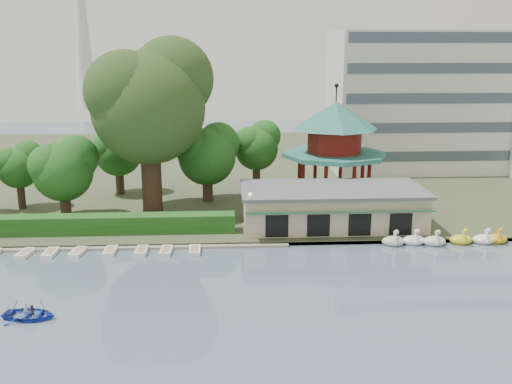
{
  "coord_description": "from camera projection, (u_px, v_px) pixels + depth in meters",
  "views": [
    {
      "loc": [
        -0.73,
        -33.69,
        18.27
      ],
      "look_at": [
        2.0,
        18.0,
        5.0
      ],
      "focal_mm": 40.0,
      "sensor_mm": 36.0,
      "label": 1
    }
  ],
  "objects": [
    {
      "name": "office_building",
      "position": [
        453.0,
        106.0,
        83.81
      ],
      "size": [
        38.0,
        18.0,
        20.0
      ],
      "color": "silver",
      "rests_on": "shore"
    },
    {
      "name": "lamp_post",
      "position": [
        250.0,
        206.0,
        54.79
      ],
      "size": [
        0.36,
        0.36,
        4.28
      ],
      "color": "black",
      "rests_on": "shore"
    },
    {
      "name": "small_trees",
      "position": [
        118.0,
        157.0,
        65.01
      ],
      "size": [
        39.11,
        16.15,
        9.24
      ],
      "color": "#3A281C",
      "rests_on": "shore"
    },
    {
      "name": "big_tree",
      "position": [
        150.0,
        99.0,
        60.79
      ],
      "size": [
        13.4,
        12.49,
        19.02
      ],
      "color": "#3A281C",
      "rests_on": "shore"
    },
    {
      "name": "embankment",
      "position": [
        235.0,
        244.0,
        53.86
      ],
      "size": [
        220.0,
        0.6,
        0.3
      ],
      "primitive_type": "cube",
      "color": "gray",
      "rests_on": "ground"
    },
    {
      "name": "dock",
      "position": [
        107.0,
        247.0,
        53.15
      ],
      "size": [
        34.0,
        1.6,
        0.24
      ],
      "primitive_type": "cube",
      "color": "gray",
      "rests_on": "ground"
    },
    {
      "name": "ground_plane",
      "position": [
        240.0,
        335.0,
        37.16
      ],
      "size": [
        220.0,
        220.0,
        0.0
      ],
      "primitive_type": "plane",
      "color": "slate",
      "rests_on": "ground"
    },
    {
      "name": "boathouse",
      "position": [
        332.0,
        206.0,
        58.34
      ],
      "size": [
        18.6,
        9.39,
        3.9
      ],
      "color": "#C5B193",
      "rests_on": "shore"
    },
    {
      "name": "shore",
      "position": [
        231.0,
        168.0,
        87.41
      ],
      "size": [
        220.0,
        70.0,
        0.4
      ],
      "primitive_type": "cube",
      "color": "#424930",
      "rests_on": "ground"
    },
    {
      "name": "rowboat_with_passengers",
      "position": [
        29.0,
        311.0,
        39.3
      ],
      "size": [
        5.59,
        4.35,
        2.01
      ],
      "color": "#2541B9",
      "rests_on": "ground"
    },
    {
      "name": "pavilion",
      "position": [
        335.0,
        141.0,
        66.87
      ],
      "size": [
        12.4,
        12.4,
        13.5
      ],
      "color": "#C5B193",
      "rests_on": "shore"
    },
    {
      "name": "moored_rowboats",
      "position": [
        66.0,
        252.0,
        51.54
      ],
      "size": [
        24.38,
        2.68,
        0.36
      ],
      "color": "white",
      "rests_on": "ground"
    },
    {
      "name": "hedge",
      "position": [
        82.0,
        224.0,
        55.9
      ],
      "size": [
        30.0,
        2.0,
        1.8
      ],
      "primitive_type": "cube",
      "color": "#22591C",
      "rests_on": "shore"
    },
    {
      "name": "swan_boats",
      "position": [
        493.0,
        239.0,
        54.38
      ],
      "size": [
        22.05,
        2.14,
        1.92
      ],
      "color": "silver",
      "rests_on": "ground"
    }
  ]
}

